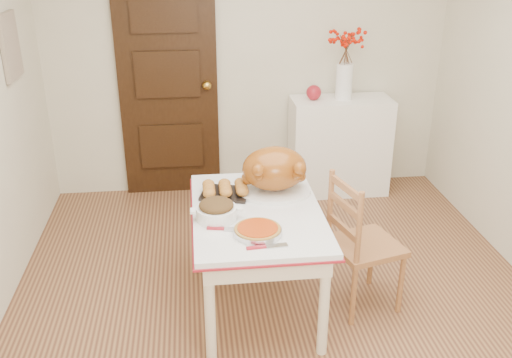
{
  "coord_description": "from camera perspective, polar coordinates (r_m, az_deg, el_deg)",
  "views": [
    {
      "loc": [
        -0.51,
        -2.93,
        2.25
      ],
      "look_at": [
        -0.14,
        0.16,
        0.87
      ],
      "focal_mm": 39.99,
      "sensor_mm": 36.0,
      "label": 1
    }
  ],
  "objects": [
    {
      "name": "pie_server",
      "position": [
        3.05,
        1.12,
        -6.75
      ],
      "size": [
        0.23,
        0.08,
        0.01
      ],
      "primitive_type": null,
      "rotation": [
        0.0,
        0.0,
        0.09
      ],
      "color": "silver",
      "rests_on": "kitchen_table"
    },
    {
      "name": "floor",
      "position": [
        3.73,
        2.56,
        -13.26
      ],
      "size": [
        3.5,
        4.0,
        0.0
      ],
      "primitive_type": "cube",
      "color": "#512D1D",
      "rests_on": "ground"
    },
    {
      "name": "kitchen_table",
      "position": [
        3.61,
        0.09,
        -7.97
      ],
      "size": [
        0.79,
        1.16,
        0.69
      ],
      "primitive_type": null,
      "color": "silver",
      "rests_on": "floor"
    },
    {
      "name": "rolls_tray",
      "position": [
        3.61,
        -3.1,
        -1.02
      ],
      "size": [
        0.35,
        0.3,
        0.08
      ],
      "primitive_type": null,
      "rotation": [
        0.0,
        0.0,
        -0.26
      ],
      "color": "#AD752E",
      "rests_on": "kitchen_table"
    },
    {
      "name": "sideboard",
      "position": [
        5.21,
        8.31,
        3.28
      ],
      "size": [
        0.88,
        0.39,
        0.88
      ],
      "primitive_type": "cube",
      "color": "white",
      "rests_on": "floor"
    },
    {
      "name": "apple",
      "position": [
        5.0,
        5.79,
        8.6
      ],
      "size": [
        0.13,
        0.13,
        0.13
      ],
      "primitive_type": "sphere",
      "color": "maroon",
      "rests_on": "sideboard"
    },
    {
      "name": "photo_board",
      "position": [
        4.37,
        -23.37,
        12.11
      ],
      "size": [
        0.03,
        0.35,
        0.45
      ],
      "primitive_type": "cube",
      "color": "tan",
      "rests_on": "ground"
    },
    {
      "name": "carving_knife",
      "position": [
        3.22,
        -2.52,
        -5.0
      ],
      "size": [
        0.28,
        0.11,
        0.01
      ],
      "primitive_type": null,
      "rotation": [
        0.0,
        0.0,
        -0.18
      ],
      "color": "silver",
      "rests_on": "kitchen_table"
    },
    {
      "name": "drinking_glass",
      "position": [
        3.86,
        0.01,
        0.91
      ],
      "size": [
        0.07,
        0.07,
        0.11
      ],
      "primitive_type": "cylinder",
      "rotation": [
        0.0,
        0.0,
        -0.17
      ],
      "color": "white",
      "rests_on": "kitchen_table"
    },
    {
      "name": "wall_back",
      "position": [
        5.06,
        -0.81,
        12.47
      ],
      "size": [
        3.5,
        0.0,
        2.5
      ],
      "primitive_type": "cube",
      "color": "beige",
      "rests_on": "ground"
    },
    {
      "name": "shaker_pair",
      "position": [
        3.88,
        3.18,
        0.92
      ],
      "size": [
        0.1,
        0.04,
        0.1
      ],
      "primitive_type": null,
      "rotation": [
        0.0,
        0.0,
        -0.03
      ],
      "color": "white",
      "rests_on": "kitchen_table"
    },
    {
      "name": "chair_oak",
      "position": [
        3.64,
        10.93,
        -6.23
      ],
      "size": [
        0.49,
        0.49,
        0.9
      ],
      "primitive_type": null,
      "rotation": [
        0.0,
        0.0,
        1.83
      ],
      "color": "#956335",
      "rests_on": "floor"
    },
    {
      "name": "door_back",
      "position": [
        5.05,
        -8.8,
        9.63
      ],
      "size": [
        0.85,
        0.06,
        2.06
      ],
      "primitive_type": "cube",
      "color": "black",
      "rests_on": "ground"
    },
    {
      "name": "turkey_platter",
      "position": [
        3.6,
        1.85,
        0.8
      ],
      "size": [
        0.58,
        0.53,
        0.3
      ],
      "primitive_type": null,
      "rotation": [
        0.0,
        0.0,
        -0.37
      ],
      "color": "#944E1E",
      "rests_on": "kitchen_table"
    },
    {
      "name": "stuffing_dish",
      "position": [
        3.31,
        -3.98,
        -3.11
      ],
      "size": [
        0.37,
        0.33,
        0.12
      ],
      "primitive_type": null,
      "rotation": [
        0.0,
        0.0,
        0.35
      ],
      "color": "#4C3119",
      "rests_on": "kitchen_table"
    },
    {
      "name": "berry_vase",
      "position": [
        5.0,
        8.92,
        11.46
      ],
      "size": [
        0.33,
        0.33,
        0.64
      ],
      "primitive_type": null,
      "color": "white",
      "rests_on": "sideboard"
    },
    {
      "name": "pumpkin_pie",
      "position": [
        3.16,
        0.17,
        -5.1
      ],
      "size": [
        0.3,
        0.3,
        0.06
      ],
      "primitive_type": "cylinder",
      "rotation": [
        0.0,
        0.0,
        -0.12
      ],
      "color": "#AA350B",
      "rests_on": "kitchen_table"
    }
  ]
}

